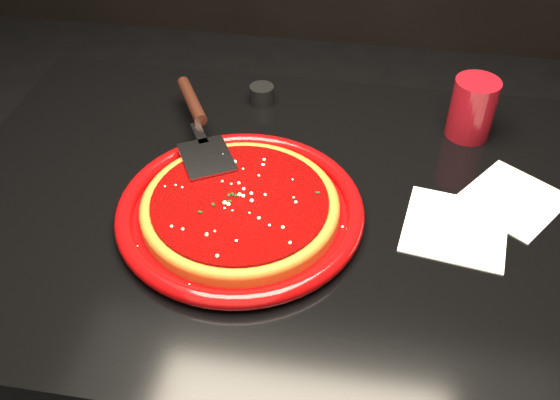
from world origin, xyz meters
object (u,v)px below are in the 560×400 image
Objects in this scene: cup at (472,108)px; ramekin at (262,95)px; plate at (240,211)px; table at (293,337)px; pizza_server at (200,124)px.

cup is 2.36× the size of ramekin.
plate is at bearing -85.24° from ramekin.
plate reaches higher than table.
table is at bearing -62.25° from pizza_server.
pizza_server is at bearing -166.08° from cup.
plate is (-0.08, -0.05, 0.39)m from table.
pizza_server is 0.50m from cup.
cup is (0.49, 0.12, 0.01)m from pizza_server.
pizza_server reaches higher than ramekin.
cup is at bearing -15.41° from pizza_server.
ramekin reaches higher than table.
pizza_server is at bearing 122.35° from plate.
table is 0.40m from plate.
pizza_server reaches higher than table.
ramekin is at bearing 33.79° from pizza_server.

